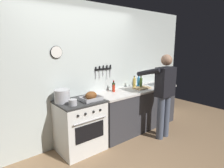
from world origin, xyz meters
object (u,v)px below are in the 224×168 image
(bottle_dish_soap, at_px, (139,81))
(bottle_soy_sauce, at_px, (114,87))
(stock_pot, at_px, (62,96))
(bottle_hot_sauce, at_px, (114,88))
(stove, at_px, (80,126))
(bottle_cooking_oil, at_px, (134,83))
(saucepan, at_px, (73,102))
(person_cook, at_px, (164,91))
(cutting_board, at_px, (142,88))
(bottle_olive_oil, at_px, (141,82))
(roasting_pan, at_px, (91,97))

(bottle_dish_soap, height_order, bottle_soy_sauce, bottle_dish_soap)
(stock_pot, distance_m, bottle_hot_sauce, 1.12)
(stove, height_order, stock_pot, stock_pot)
(bottle_cooking_oil, bearing_deg, saucepan, -171.62)
(saucepan, bearing_deg, person_cook, -15.82)
(stove, height_order, bottle_hot_sauce, bottle_hot_sauce)
(bottle_dish_soap, relative_size, bottle_soy_sauce, 1.15)
(bottle_dish_soap, bearing_deg, stove, -173.85)
(stove, xyz_separation_m, person_cook, (1.51, -0.62, 0.50))
(person_cook, bearing_deg, bottle_hot_sauce, 30.00)
(cutting_board, relative_size, bottle_hot_sauce, 2.14)
(bottle_cooking_oil, height_order, bottle_olive_oil, bottle_olive_oil)
(cutting_board, xyz_separation_m, bottle_soy_sauce, (-0.62, 0.21, 0.08))
(bottle_dish_soap, distance_m, bottle_soy_sauce, 0.75)
(bottle_soy_sauce, bearing_deg, roasting_pan, -159.64)
(bottle_hot_sauce, bearing_deg, cutting_board, -13.51)
(bottle_dish_soap, bearing_deg, cutting_board, -120.41)
(person_cook, distance_m, saucepan, 1.77)
(roasting_pan, height_order, bottle_soy_sauce, bottle_soy_sauce)
(roasting_pan, xyz_separation_m, stock_pot, (-0.43, 0.21, 0.04))
(saucepan, relative_size, cutting_board, 0.36)
(cutting_board, bearing_deg, stock_pot, 175.08)
(stock_pot, distance_m, cutting_board, 1.79)
(bottle_hot_sauce, bearing_deg, bottle_cooking_oil, -2.27)
(stock_pot, relative_size, saucepan, 1.93)
(person_cook, bearing_deg, cutting_board, -13.10)
(bottle_olive_oil, bearing_deg, bottle_hot_sauce, 173.49)
(person_cook, bearing_deg, saucepan, 63.23)
(stock_pot, distance_m, bottle_olive_oil, 1.84)
(bottle_cooking_oil, xyz_separation_m, bottle_hot_sauce, (-0.57, 0.02, -0.04))
(bottle_cooking_oil, bearing_deg, cutting_board, -55.00)
(stove, xyz_separation_m, bottle_dish_soap, (1.66, 0.18, 0.55))
(stove, height_order, saucepan, saucepan)
(stove, bearing_deg, roasting_pan, -28.73)
(bottle_soy_sauce, relative_size, bottle_olive_oil, 0.80)
(stock_pot, height_order, cutting_board, stock_pot)
(stove, bearing_deg, bottle_olive_oil, 1.40)
(stock_pot, height_order, bottle_hot_sauce, stock_pot)
(saucepan, height_order, bottle_dish_soap, bottle_dish_soap)
(roasting_pan, relative_size, bottle_dish_soap, 1.42)
(roasting_pan, bearing_deg, stove, 151.27)
(saucepan, distance_m, bottle_soy_sauce, 1.15)
(roasting_pan, height_order, bottle_olive_oil, bottle_olive_oil)
(cutting_board, height_order, bottle_cooking_oil, bottle_cooking_oil)
(bottle_dish_soap, bearing_deg, stock_pot, -178.05)
(stock_pot, xyz_separation_m, cutting_board, (1.78, -0.15, -0.10))
(stock_pot, bearing_deg, cutting_board, -4.92)
(stove, relative_size, bottle_dish_soap, 3.63)
(saucepan, bearing_deg, bottle_cooking_oil, 8.38)
(bottle_soy_sauce, distance_m, bottle_olive_oil, 0.69)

